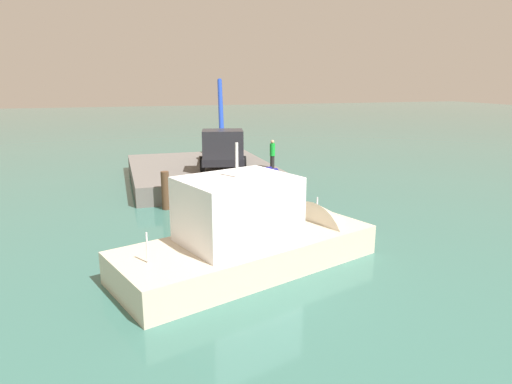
{
  "coord_description": "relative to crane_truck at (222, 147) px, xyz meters",
  "views": [
    {
      "loc": [
        23.37,
        -5.43,
        6.7
      ],
      "look_at": [
        0.15,
        1.79,
        0.66
      ],
      "focal_mm": 31.74,
      "sensor_mm": 36.0,
      "label": 1
    }
  ],
  "objects": [
    {
      "name": "moored_yacht",
      "position": [
        13.34,
        -0.9,
        -1.89
      ],
      "size": [
        7.18,
        11.95,
        6.34
      ],
      "color": "beige",
      "rests_on": "ground"
    },
    {
      "name": "salvaged_car",
      "position": [
        6.72,
        1.07,
        -1.7
      ],
      "size": [
        4.49,
        2.65,
        2.88
      ],
      "color": "navy",
      "rests_on": "ground"
    },
    {
      "name": "piling_mid",
      "position": [
        4.99,
        -1.58,
        -1.51
      ],
      "size": [
        0.42,
        0.42,
        1.8
      ],
      "primitive_type": "cylinder",
      "color": "brown",
      "rests_on": "ground"
    },
    {
      "name": "ground",
      "position": [
        5.32,
        -1.19,
        -2.41
      ],
      "size": [
        200.0,
        200.0,
        0.0
      ],
      "primitive_type": "plane",
      "color": "#386B60"
    },
    {
      "name": "dock_worker",
      "position": [
        1.19,
        3.04,
        -0.38
      ],
      "size": [
        0.34,
        0.34,
        1.83
      ],
      "color": "black",
      "rests_on": "dock"
    },
    {
      "name": "dock",
      "position": [
        -1.24,
        -1.19,
        -1.86
      ],
      "size": [
        11.56,
        9.27,
        1.1
      ],
      "primitive_type": "cube",
      "color": "slate",
      "rests_on": "ground"
    },
    {
      "name": "piling_far",
      "position": [
        5.12,
        2.06,
        -1.63
      ],
      "size": [
        0.35,
        0.35,
        1.57
      ],
      "primitive_type": "cylinder",
      "color": "#504120",
      "rests_on": "ground"
    },
    {
      "name": "crane_truck",
      "position": [
        0.0,
        0.0,
        0.0
      ],
      "size": [
        11.13,
        4.06,
        5.72
      ],
      "color": "black",
      "rests_on": "dock"
    },
    {
      "name": "piling_near",
      "position": [
        5.14,
        -4.31,
        -1.39
      ],
      "size": [
        0.43,
        0.43,
        2.05
      ],
      "primitive_type": "cylinder",
      "color": "brown",
      "rests_on": "ground"
    }
  ]
}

